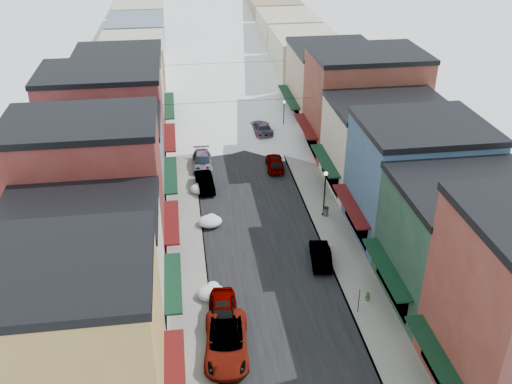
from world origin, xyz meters
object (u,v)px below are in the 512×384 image
object	(u,v)px
car_white_suv	(226,342)
car_dark_hatch	(205,182)
car_silver_sedan	(222,313)
streetlamp_near	(325,188)
car_green_sedan	(321,255)
trash_can	(326,211)

from	to	relation	value
car_white_suv	car_dark_hatch	world-z (taller)	car_white_suv
car_silver_sedan	streetlamp_near	xyz separation A→B (m)	(10.61, 13.25, 2.13)
car_green_sedan	car_dark_hatch	bearing A→B (deg)	-51.06
car_silver_sedan	trash_can	distance (m)	16.94
car_dark_hatch	car_green_sedan	bearing A→B (deg)	-63.43
car_silver_sedan	car_white_suv	bearing A→B (deg)	-84.91
car_white_suv	car_green_sedan	distance (m)	12.50
car_green_sedan	car_silver_sedan	bearing A→B (deg)	43.10
streetlamp_near	car_silver_sedan	bearing A→B (deg)	-128.69
car_silver_sedan	car_green_sedan	distance (m)	10.57
car_silver_sedan	streetlamp_near	bearing A→B (deg)	56.40
car_dark_hatch	car_green_sedan	size ratio (longest dim) A/B	1.03
car_white_suv	streetlamp_near	bearing A→B (deg)	61.79
car_dark_hatch	streetlamp_near	size ratio (longest dim) A/B	0.99
car_silver_sedan	streetlamp_near	world-z (taller)	streetlamp_near
car_green_sedan	trash_can	bearing A→B (deg)	-100.11
streetlamp_near	car_white_suv	bearing A→B (deg)	-123.28
car_dark_hatch	car_green_sedan	distance (m)	16.50
car_green_sedan	trash_can	distance (m)	7.25
car_silver_sedan	car_green_sedan	world-z (taller)	car_silver_sedan
car_green_sedan	streetlamp_near	xyz separation A→B (m)	(2.01, 7.10, 2.27)
car_dark_hatch	streetlamp_near	distance (m)	12.90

